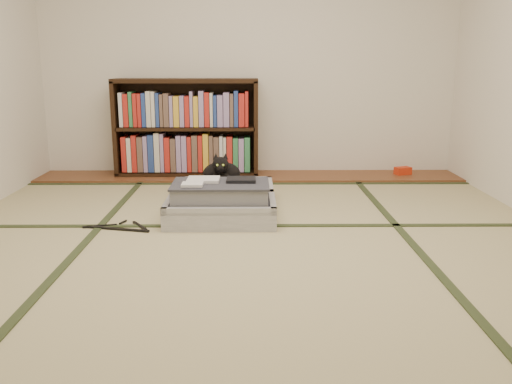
{
  "coord_description": "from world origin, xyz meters",
  "views": [
    {
      "loc": [
        0.02,
        -3.1,
        1.08
      ],
      "look_at": [
        0.05,
        0.35,
        0.25
      ],
      "focal_mm": 38.0,
      "sensor_mm": 36.0,
      "label": 1
    }
  ],
  "objects": [
    {
      "name": "tatami_borders",
      "position": [
        0.0,
        0.49,
        0.0
      ],
      "size": [
        4.0,
        4.5,
        0.01
      ],
      "color": "#2D381E",
      "rests_on": "ground"
    },
    {
      "name": "wood_strip",
      "position": [
        0.0,
        2.0,
        0.01
      ],
      "size": [
        4.0,
        0.5,
        0.02
      ],
      "primitive_type": "cube",
      "color": "brown",
      "rests_on": "ground"
    },
    {
      "name": "floor",
      "position": [
        0.0,
        0.0,
        0.0
      ],
      "size": [
        4.5,
        4.5,
        0.0
      ],
      "primitive_type": "plane",
      "color": "#C8B785",
      "rests_on": "ground"
    },
    {
      "name": "cable_coil",
      "position": [
        -0.03,
        1.05,
        0.16
      ],
      "size": [
        0.1,
        0.1,
        0.03
      ],
      "color": "white",
      "rests_on": "suitcase"
    },
    {
      "name": "hanger",
      "position": [
        -0.86,
        0.36,
        0.01
      ],
      "size": [
        0.46,
        0.26,
        0.01
      ],
      "color": "black",
      "rests_on": "floor"
    },
    {
      "name": "cat",
      "position": [
        -0.21,
        1.01,
        0.25
      ],
      "size": [
        0.34,
        0.34,
        0.27
      ],
      "color": "black",
      "rests_on": "suitcase"
    },
    {
      "name": "bookcase",
      "position": [
        -0.6,
        2.07,
        0.45
      ],
      "size": [
        1.36,
        0.31,
        0.92
      ],
      "color": "black",
      "rests_on": "wood_strip"
    },
    {
      "name": "suitcase",
      "position": [
        -0.19,
        0.72,
        0.1
      ],
      "size": [
        0.75,
        1.01,
        0.3
      ],
      "color": "silver",
      "rests_on": "floor"
    },
    {
      "name": "red_item",
      "position": [
        1.49,
        2.03,
        0.06
      ],
      "size": [
        0.17,
        0.14,
        0.07
      ],
      "primitive_type": "cube",
      "rotation": [
        0.0,
        0.0,
        0.36
      ],
      "color": "red",
      "rests_on": "wood_strip"
    }
  ]
}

